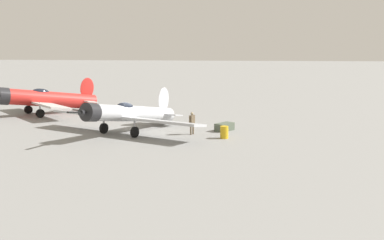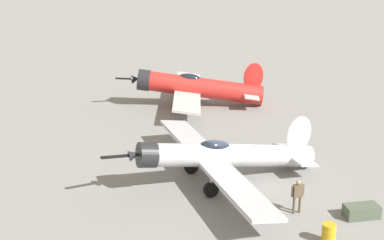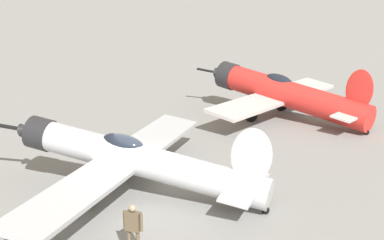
{
  "view_description": "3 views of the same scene",
  "coord_description": "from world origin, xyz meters",
  "views": [
    {
      "loc": [
        -33.49,
        -9.4,
        6.44
      ],
      "look_at": [
        -0.41,
        -4.63,
        1.1
      ],
      "focal_mm": 42.25,
      "sensor_mm": 36.0,
      "label": 1
    },
    {
      "loc": [
        -19.58,
        -17.86,
        12.45
      ],
      "look_at": [
        2.1,
        5.31,
        1.6
      ],
      "focal_mm": 50.38,
      "sensor_mm": 36.0,
      "label": 2
    },
    {
      "loc": [
        0.2,
        -20.95,
        8.72
      ],
      "look_at": [
        2.1,
        5.31,
        1.6
      ],
      "focal_mm": 54.76,
      "sensor_mm": 36.0,
      "label": 3
    }
  ],
  "objects": [
    {
      "name": "ground_plane",
      "position": [
        0.0,
        0.0,
        0.0
      ],
      "size": [
        400.0,
        400.0,
        0.0
      ],
      "primitive_type": "plane",
      "color": "gray"
    },
    {
      "name": "airplane_foreground",
      "position": [
        -0.48,
        0.21,
        1.47
      ],
      "size": [
        11.24,
        13.01,
        3.26
      ],
      "rotation": [
        0.0,
        0.0,
        2.73
      ],
      "color": "#B7BABF",
      "rests_on": "ground_plane"
    },
    {
      "name": "airplane_mid_apron",
      "position": [
        7.8,
        11.0,
        1.51
      ],
      "size": [
        9.53,
        9.56,
        3.51
      ],
      "rotation": [
        0.0,
        0.0,
        2.38
      ],
      "color": "red",
      "rests_on": "ground_plane"
    },
    {
      "name": "ground_crew_mechanic",
      "position": [
        -0.41,
        -4.63,
        1.03
      ],
      "size": [
        0.6,
        0.42,
        1.7
      ],
      "rotation": [
        0.0,
        0.0,
        1.09
      ],
      "color": "brown",
      "rests_on": "ground_plane"
    }
  ]
}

